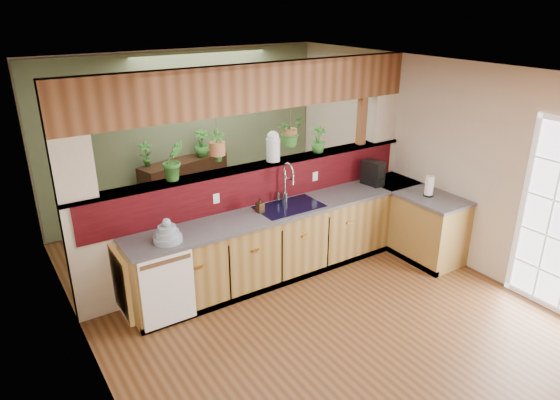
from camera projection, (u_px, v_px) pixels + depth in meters
ground at (319, 313)px, 5.60m from camera, size 4.60×7.00×0.01m
ceiling at (327, 78)px, 4.63m from camera, size 4.60×7.00×0.01m
wall_back at (187, 134)px, 7.84m from camera, size 4.60×0.02×2.60m
wall_left at (92, 267)px, 3.96m from camera, size 0.02×7.00×2.60m
wall_right at (468, 168)px, 6.28m from camera, size 0.02×7.00×2.60m
pass_through_partition at (258, 179)px, 6.22m from camera, size 4.60×0.21×2.60m
pass_through_ledge at (256, 166)px, 6.14m from camera, size 4.60×0.21×0.04m
header_beam at (254, 88)px, 5.78m from camera, size 4.60×0.15×0.55m
sage_backwall at (187, 135)px, 7.82m from camera, size 4.55×0.02×2.55m
countertop at (331, 232)px, 6.53m from camera, size 4.14×1.52×0.90m
dishwasher at (168, 290)px, 5.20m from camera, size 0.58×0.03×0.82m
navy_sink at (289, 212)px, 6.18m from camera, size 0.82×0.50×0.18m
framed_print at (121, 284)px, 3.25m from camera, size 0.04×0.35×0.45m
faucet at (287, 181)px, 6.19m from camera, size 0.23×0.23×0.53m
dish_stack at (168, 234)px, 5.24m from camera, size 0.30×0.30×0.27m
soap_dispenser at (260, 205)px, 5.95m from camera, size 0.09×0.10×0.19m
coffee_maker at (373, 174)px, 6.83m from camera, size 0.18×0.30×0.33m
paper_towel at (429, 186)px, 6.44m from camera, size 0.13×0.13×0.28m
glass_jar at (273, 146)px, 6.19m from camera, size 0.17×0.17×0.38m
ledge_plant_left at (173, 160)px, 5.52m from camera, size 0.26×0.21×0.46m
ledge_plant_right at (318, 140)px, 6.55m from camera, size 0.24×0.24×0.35m
hanging_plant_a at (217, 135)px, 5.71m from camera, size 0.23×0.18×0.51m
hanging_plant_b at (290, 119)px, 6.20m from camera, size 0.42×0.40×0.49m
shelving_console at (185, 189)px, 7.85m from camera, size 1.49×0.74×0.96m
shelf_plant_a at (146, 154)px, 7.31m from camera, size 0.23×0.19×0.38m
shelf_plant_b at (201, 143)px, 7.75m from camera, size 0.25×0.25×0.43m
floor_plant at (257, 193)px, 8.02m from camera, size 0.86×0.81×0.75m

